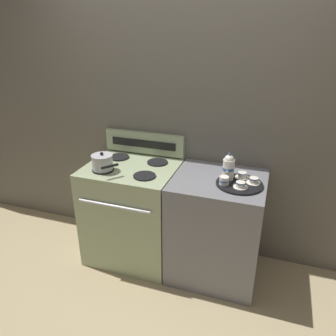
{
  "coord_description": "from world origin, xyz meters",
  "views": [
    {
      "loc": [
        0.75,
        -2.31,
        2.01
      ],
      "look_at": [
        -0.0,
        -0.1,
        0.98
      ],
      "focal_mm": 35.0,
      "sensor_mm": 36.0,
      "label": 1
    }
  ],
  "objects_px": {
    "serving_tray": "(239,184)",
    "teacup_front": "(254,181)",
    "stove": "(133,212)",
    "saucepan": "(102,162)",
    "teacup_right": "(241,185)",
    "teacup_left": "(242,175)",
    "teapot": "(228,167)",
    "creamer_jug": "(224,180)"
  },
  "relations": [
    {
      "from": "teapot",
      "to": "creamer_jug",
      "type": "xyz_separation_m",
      "value": [
        -0.01,
        -0.1,
        -0.07
      ]
    },
    {
      "from": "stove",
      "to": "saucepan",
      "type": "relative_size",
      "value": 3.49
    },
    {
      "from": "saucepan",
      "to": "teacup_left",
      "type": "distance_m",
      "value": 1.12
    },
    {
      "from": "stove",
      "to": "creamer_jug",
      "type": "relative_size",
      "value": 12.46
    },
    {
      "from": "saucepan",
      "to": "teacup_front",
      "type": "relative_size",
      "value": 2.45
    },
    {
      "from": "saucepan",
      "to": "teacup_right",
      "type": "bearing_deg",
      "value": 1.45
    },
    {
      "from": "saucepan",
      "to": "teacup_front",
      "type": "xyz_separation_m",
      "value": [
        1.2,
        0.13,
        -0.04
      ]
    },
    {
      "from": "saucepan",
      "to": "serving_tray",
      "type": "bearing_deg",
      "value": 5.07
    },
    {
      "from": "serving_tray",
      "to": "teacup_front",
      "type": "xyz_separation_m",
      "value": [
        0.1,
        0.03,
        0.03
      ]
    },
    {
      "from": "serving_tray",
      "to": "creamer_jug",
      "type": "distance_m",
      "value": 0.13
    },
    {
      "from": "teacup_right",
      "to": "teacup_front",
      "type": "height_order",
      "value": "same"
    },
    {
      "from": "serving_tray",
      "to": "teacup_right",
      "type": "bearing_deg",
      "value": -77.69
    },
    {
      "from": "stove",
      "to": "teacup_front",
      "type": "xyz_separation_m",
      "value": [
        1.02,
        -0.02,
        0.48
      ]
    },
    {
      "from": "saucepan",
      "to": "teapot",
      "type": "bearing_deg",
      "value": 8.05
    },
    {
      "from": "saucepan",
      "to": "teacup_left",
      "type": "bearing_deg",
      "value": 10.32
    },
    {
      "from": "teacup_left",
      "to": "creamer_jug",
      "type": "height_order",
      "value": "creamer_jug"
    },
    {
      "from": "teacup_right",
      "to": "teacup_front",
      "type": "xyz_separation_m",
      "value": [
        0.08,
        0.1,
        0.0
      ]
    },
    {
      "from": "teacup_front",
      "to": "creamer_jug",
      "type": "height_order",
      "value": "creamer_jug"
    },
    {
      "from": "teapot",
      "to": "serving_tray",
      "type": "bearing_deg",
      "value": -24.5
    },
    {
      "from": "teapot",
      "to": "saucepan",
      "type": "bearing_deg",
      "value": -171.95
    },
    {
      "from": "teapot",
      "to": "teacup_front",
      "type": "distance_m",
      "value": 0.21
    },
    {
      "from": "teacup_left",
      "to": "teacup_front",
      "type": "distance_m",
      "value": 0.12
    },
    {
      "from": "serving_tray",
      "to": "teapot",
      "type": "relative_size",
      "value": 1.64
    },
    {
      "from": "serving_tray",
      "to": "teacup_left",
      "type": "height_order",
      "value": "teacup_left"
    },
    {
      "from": "teacup_left",
      "to": "creamer_jug",
      "type": "distance_m",
      "value": 0.2
    },
    {
      "from": "teapot",
      "to": "teacup_front",
      "type": "relative_size",
      "value": 2.03
    },
    {
      "from": "teacup_right",
      "to": "stove",
      "type": "bearing_deg",
      "value": 172.65
    },
    {
      "from": "teacup_front",
      "to": "creamer_jug",
      "type": "relative_size",
      "value": 1.46
    },
    {
      "from": "stove",
      "to": "creamer_jug",
      "type": "height_order",
      "value": "creamer_jug"
    },
    {
      "from": "stove",
      "to": "teacup_front",
      "type": "relative_size",
      "value": 8.56
    },
    {
      "from": "stove",
      "to": "teapot",
      "type": "height_order",
      "value": "teapot"
    },
    {
      "from": "serving_tray",
      "to": "teacup_front",
      "type": "height_order",
      "value": "teacup_front"
    },
    {
      "from": "serving_tray",
      "to": "teacup_right",
      "type": "relative_size",
      "value": 3.32
    },
    {
      "from": "teapot",
      "to": "teacup_right",
      "type": "bearing_deg",
      "value": -45.36
    },
    {
      "from": "saucepan",
      "to": "creamer_jug",
      "type": "relative_size",
      "value": 3.57
    },
    {
      "from": "teacup_left",
      "to": "stove",
      "type": "bearing_deg",
      "value": -176.73
    },
    {
      "from": "teacup_left",
      "to": "saucepan",
      "type": "bearing_deg",
      "value": -169.68
    },
    {
      "from": "serving_tray",
      "to": "teacup_right",
      "type": "xyz_separation_m",
      "value": [
        0.02,
        -0.07,
        0.03
      ]
    },
    {
      "from": "creamer_jug",
      "to": "teapot",
      "type": "bearing_deg",
      "value": 83.66
    },
    {
      "from": "teacup_right",
      "to": "teacup_front",
      "type": "distance_m",
      "value": 0.13
    },
    {
      "from": "serving_tray",
      "to": "saucepan",
      "type": "bearing_deg",
      "value": -174.93
    },
    {
      "from": "teapot",
      "to": "teacup_front",
      "type": "bearing_deg",
      "value": -3.17
    }
  ]
}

